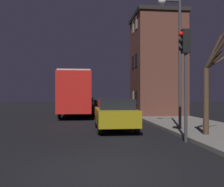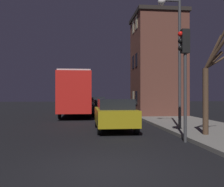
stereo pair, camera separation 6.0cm
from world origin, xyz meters
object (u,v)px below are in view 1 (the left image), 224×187
at_px(traffic_light, 185,61).
at_px(bus, 76,91).
at_px(car_mid_lane, 103,107).
at_px(car_far_lane, 97,103).
at_px(car_near_lane, 115,114).
at_px(streetlamp, 175,44).
at_px(bare_tree, 209,85).

height_order(traffic_light, bus, traffic_light).
bearing_deg(car_mid_lane, car_far_lane, 90.68).
relative_size(traffic_light, car_far_lane, 0.96).
relative_size(traffic_light, bus, 0.41).
bearing_deg(traffic_light, car_near_lane, 124.01).
height_order(bus, car_far_lane, bus).
height_order(streetlamp, bus, streetlamp).
height_order(bare_tree, bus, bare_tree).
bearing_deg(car_far_lane, streetlamp, -81.19).
relative_size(streetlamp, car_far_lane, 1.44).
bearing_deg(bare_tree, car_mid_lane, 106.78).
bearing_deg(bus, car_near_lane, -77.03).
bearing_deg(car_near_lane, bus, 102.97).
distance_m(streetlamp, car_near_lane, 4.51).
bearing_deg(car_mid_lane, streetlamp, -73.99).
distance_m(car_mid_lane, car_far_lane, 8.94).
distance_m(bus, car_mid_lane, 2.83).
height_order(car_near_lane, car_mid_lane, car_near_lane).
bearing_deg(bare_tree, bus, 115.21).
relative_size(traffic_light, bare_tree, 1.00).
xyz_separation_m(streetlamp, bus, (-5.12, 10.46, -2.14)).
distance_m(streetlamp, car_mid_lane, 10.69).
bearing_deg(car_near_lane, bare_tree, -36.04).
relative_size(traffic_light, car_near_lane, 1.07).
bearing_deg(car_mid_lane, bus, 161.79).
xyz_separation_m(bus, car_near_lane, (2.27, -9.84, -1.29)).
height_order(bare_tree, car_far_lane, bare_tree).
height_order(streetlamp, bare_tree, streetlamp).
height_order(streetlamp, car_mid_lane, streetlamp).
xyz_separation_m(bare_tree, bus, (-5.87, 12.46, -0.08)).
xyz_separation_m(traffic_light, bus, (-4.52, 13.18, -0.93)).
bearing_deg(streetlamp, bus, 116.09).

